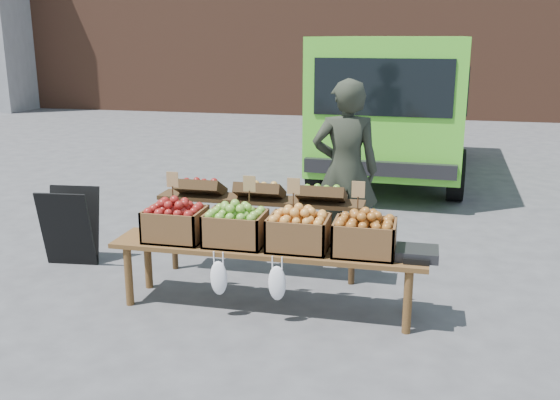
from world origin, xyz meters
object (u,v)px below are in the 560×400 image
(crate_russet_pears, at_px, (236,228))
(crate_green_apples, at_px, (364,238))
(chalkboard_sign, at_px, (70,226))
(vendor, at_px, (345,171))
(back_table, at_px, (260,226))
(crate_red_apples, at_px, (299,233))
(crate_golden_apples, at_px, (175,224))
(delivery_van, at_px, (396,107))
(weighing_scale, at_px, (417,253))
(display_bench, at_px, (267,278))

(crate_russet_pears, xyz_separation_m, crate_green_apples, (1.10, 0.00, 0.00))
(chalkboard_sign, bearing_deg, vendor, 11.02)
(back_table, distance_m, crate_red_apples, 0.91)
(crate_golden_apples, distance_m, crate_red_apples, 1.10)
(delivery_van, distance_m, crate_russet_pears, 5.94)
(delivery_van, xyz_separation_m, back_table, (-1.02, -5.11, -0.63))
(delivery_van, relative_size, crate_golden_apples, 10.24)
(delivery_van, height_order, crate_golden_apples, delivery_van)
(vendor, distance_m, weighing_scale, 1.66)
(vendor, height_order, crate_russet_pears, vendor)
(crate_red_apples, distance_m, crate_green_apples, 0.55)
(chalkboard_sign, distance_m, crate_russet_pears, 2.08)
(crate_golden_apples, bearing_deg, vendor, 47.75)
(delivery_van, bearing_deg, back_table, -99.40)
(chalkboard_sign, xyz_separation_m, crate_golden_apples, (1.42, -0.61, 0.30))
(crate_golden_apples, height_order, crate_red_apples, same)
(back_table, relative_size, display_bench, 0.78)
(crate_red_apples, height_order, crate_green_apples, same)
(display_bench, distance_m, crate_red_apples, 0.51)
(vendor, bearing_deg, chalkboard_sign, 6.09)
(crate_golden_apples, height_order, weighing_scale, crate_golden_apples)
(crate_green_apples, bearing_deg, weighing_scale, 0.00)
(delivery_van, height_order, weighing_scale, delivery_van)
(chalkboard_sign, relative_size, back_table, 0.39)
(chalkboard_sign, bearing_deg, crate_green_apples, -17.10)
(display_bench, bearing_deg, chalkboard_sign, 164.80)
(chalkboard_sign, bearing_deg, crate_red_apples, -19.47)
(weighing_scale, bearing_deg, crate_russet_pears, 180.00)
(delivery_van, xyz_separation_m, crate_golden_apples, (-1.60, -5.83, -0.44))
(vendor, distance_m, crate_green_apples, 1.50)
(vendor, height_order, back_table, vendor)
(crate_russet_pears, relative_size, crate_red_apples, 1.00)
(vendor, bearing_deg, crate_russet_pears, 51.51)
(crate_russet_pears, distance_m, weighing_scale, 1.53)
(delivery_van, distance_m, back_table, 5.25)
(delivery_van, distance_m, vendor, 4.41)
(back_table, distance_m, crate_green_apples, 1.31)
(vendor, relative_size, crate_green_apples, 3.80)
(chalkboard_sign, relative_size, crate_golden_apples, 1.63)
(vendor, bearing_deg, weighing_scale, 107.43)
(delivery_van, bearing_deg, weighing_scale, -83.40)
(crate_red_apples, bearing_deg, chalkboard_sign, 166.39)
(vendor, relative_size, chalkboard_sign, 2.33)
(chalkboard_sign, relative_size, crate_russet_pears, 1.63)
(chalkboard_sign, xyz_separation_m, display_bench, (2.24, -0.61, -0.12))
(display_bench, bearing_deg, crate_golden_apples, 180.00)
(chalkboard_sign, relative_size, crate_red_apples, 1.63)
(display_bench, distance_m, weighing_scale, 1.29)
(display_bench, xyz_separation_m, crate_green_apples, (0.83, 0.00, 0.42))
(delivery_van, height_order, chalkboard_sign, delivery_van)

